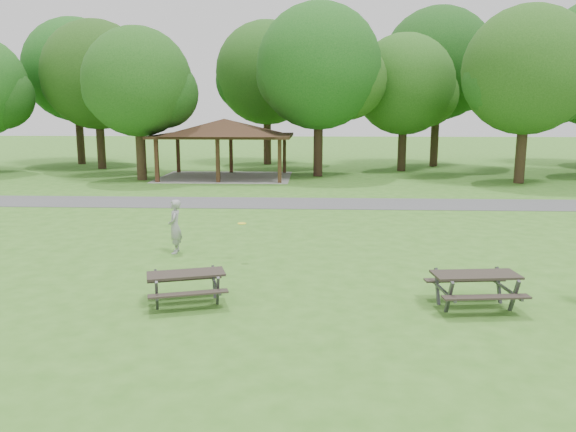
{
  "coord_description": "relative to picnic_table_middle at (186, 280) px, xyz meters",
  "views": [
    {
      "loc": [
        1.74,
        -11.96,
        4.35
      ],
      "look_at": [
        1.0,
        4.0,
        1.3
      ],
      "focal_mm": 35.0,
      "sensor_mm": 36.0,
      "label": 1
    }
  ],
  "objects": [
    {
      "name": "pavilion",
      "position": [
        -2.88,
        23.91,
        2.51
      ],
      "size": [
        8.6,
        7.01,
        3.76
      ],
      "color": "#3D2316",
      "rests_on": "ground"
    },
    {
      "name": "frisbee_thrower",
      "position": [
        -1.36,
        4.5,
        0.28
      ],
      "size": [
        0.46,
        0.64,
        1.65
      ],
      "primitive_type": "imported",
      "rotation": [
        0.0,
        0.0,
        -1.46
      ],
      "color": "#969699",
      "rests_on": "ground"
    },
    {
      "name": "ground",
      "position": [
        1.12,
        -0.09,
        -0.55
      ],
      "size": [
        160.0,
        160.0,
        0.0
      ],
      "primitive_type": "plane",
      "color": "#397220",
      "rests_on": "ground"
    },
    {
      "name": "picnic_table_middle",
      "position": [
        0.0,
        0.0,
        0.0
      ],
      "size": [
        2.05,
        1.83,
        0.75
      ],
      "color": "#2A231E",
      "rests_on": "ground"
    },
    {
      "name": "tree_deep_a",
      "position": [
        -15.78,
        32.44,
        6.58
      ],
      "size": [
        8.4,
        8.0,
        11.38
      ],
      "color": "black",
      "rests_on": "ground"
    },
    {
      "name": "tree_row_c",
      "position": [
        -12.78,
        28.94,
        5.99
      ],
      "size": [
        8.19,
        7.8,
        10.67
      ],
      "color": "black",
      "rests_on": "ground"
    },
    {
      "name": "asphalt_path",
      "position": [
        1.12,
        13.91,
        -0.54
      ],
      "size": [
        120.0,
        3.2,
        0.02
      ],
      "primitive_type": "cube",
      "color": "#4B4B4D",
      "rests_on": "ground"
    },
    {
      "name": "tree_deep_b",
      "position": [
        -0.78,
        32.94,
        6.33
      ],
      "size": [
        8.4,
        8.0,
        11.13
      ],
      "color": "#311E15",
      "rests_on": "ground"
    },
    {
      "name": "tree_row_d",
      "position": [
        -7.8,
        22.44,
        5.22
      ],
      "size": [
        6.93,
        6.6,
        9.27
      ],
      "color": "#322416",
      "rests_on": "ground"
    },
    {
      "name": "tree_deep_c",
      "position": [
        12.23,
        31.94,
        6.89
      ],
      "size": [
        8.82,
        8.4,
        11.9
      ],
      "color": "#312115",
      "rests_on": "ground"
    },
    {
      "name": "picnic_table_far",
      "position": [
        6.45,
        0.03,
        0.05
      ],
      "size": [
        2.02,
        1.7,
        0.81
      ],
      "color": "black",
      "rests_on": "ground"
    },
    {
      "name": "frisbee_in_flight",
      "position": [
        0.81,
        3.64,
        0.57
      ],
      "size": [
        0.32,
        0.32,
        0.02
      ],
      "color": "yellow",
      "rests_on": "ground"
    },
    {
      "name": "tree_row_g",
      "position": [
        15.21,
        21.94,
        5.78
      ],
      "size": [
        7.77,
        7.4,
        10.25
      ],
      "color": "#2F2114",
      "rests_on": "ground"
    },
    {
      "name": "tree_row_f",
      "position": [
        9.21,
        28.44,
        5.29
      ],
      "size": [
        7.35,
        7.0,
        9.55
      ],
      "color": "black",
      "rests_on": "ground"
    },
    {
      "name": "tree_row_e",
      "position": [
        3.22,
        24.94,
        6.23
      ],
      "size": [
        8.4,
        8.0,
        11.02
      ],
      "color": "black",
      "rests_on": "ground"
    }
  ]
}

